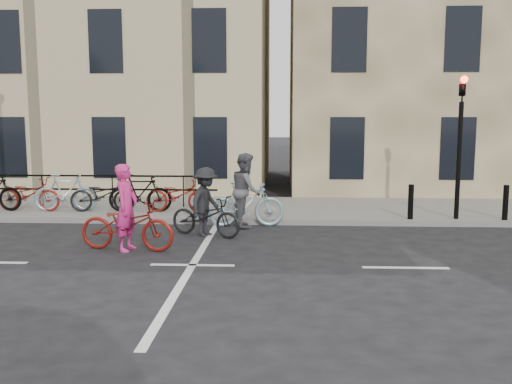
{
  "coord_description": "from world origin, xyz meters",
  "views": [
    {
      "loc": [
        1.71,
        -10.44,
        2.85
      ],
      "look_at": [
        1.1,
        2.28,
        1.1
      ],
      "focal_mm": 40.0,
      "sensor_mm": 36.0,
      "label": 1
    }
  ],
  "objects_px": {
    "cyclist_pink": "(127,221)",
    "cyclist_grey": "(246,197)",
    "traffic_light": "(460,130)",
    "cyclist_dark": "(206,209)"
  },
  "relations": [
    {
      "from": "cyclist_grey",
      "to": "cyclist_dark",
      "type": "xyz_separation_m",
      "value": [
        -0.87,
        -1.17,
        -0.12
      ]
    },
    {
      "from": "cyclist_pink",
      "to": "cyclist_grey",
      "type": "distance_m",
      "value": 3.54
    },
    {
      "from": "traffic_light",
      "to": "cyclist_pink",
      "type": "bearing_deg",
      "value": -157.57
    },
    {
      "from": "cyclist_grey",
      "to": "cyclist_pink",
      "type": "bearing_deg",
      "value": 133.17
    },
    {
      "from": "traffic_light",
      "to": "cyclist_dark",
      "type": "relative_size",
      "value": 2.03
    },
    {
      "from": "cyclist_grey",
      "to": "cyclist_dark",
      "type": "distance_m",
      "value": 1.47
    },
    {
      "from": "traffic_light",
      "to": "cyclist_dark",
      "type": "distance_m",
      "value": 6.78
    },
    {
      "from": "cyclist_grey",
      "to": "traffic_light",
      "type": "bearing_deg",
      "value": -89.97
    },
    {
      "from": "traffic_light",
      "to": "cyclist_dark",
      "type": "height_order",
      "value": "traffic_light"
    },
    {
      "from": "cyclist_grey",
      "to": "cyclist_dark",
      "type": "height_order",
      "value": "cyclist_grey"
    }
  ]
}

